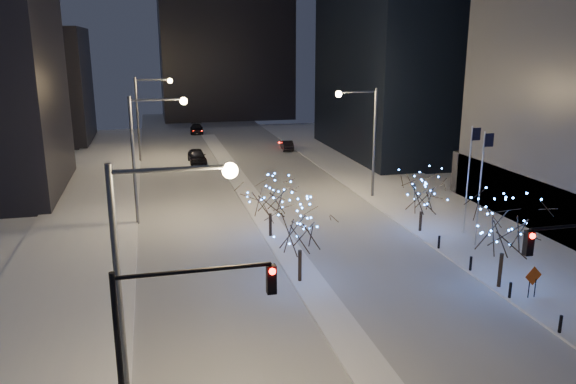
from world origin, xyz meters
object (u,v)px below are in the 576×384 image
object	(u,v)px
street_lamp_w_near	(148,261)
street_lamp_east	(365,128)
construction_sign	(533,279)
holiday_tree_plaza_far	(422,193)
street_lamp_w_mid	(147,142)
car_far	(197,129)
car_near	(197,156)
holiday_tree_median_near	(300,227)
car_mid	(287,145)
holiday_tree_plaza_near	(505,226)
street_lamp_w_far	(146,107)
holiday_tree_median_far	(270,196)
traffic_signal_west	(168,332)

from	to	relation	value
street_lamp_w_near	street_lamp_east	bearing A→B (deg)	55.81
construction_sign	street_lamp_east	bearing A→B (deg)	87.05
holiday_tree_plaza_far	street_lamp_east	bearing A→B (deg)	93.35
street_lamp_w_mid	car_far	distance (m)	46.42
car_near	construction_sign	world-z (taller)	construction_sign
holiday_tree_median_near	street_lamp_w_mid	bearing A→B (deg)	121.13
street_lamp_w_near	construction_sign	xyz separation A→B (m)	(20.33, 5.75, -5.24)
car_mid	holiday_tree_median_near	bearing A→B (deg)	83.05
holiday_tree_plaza_near	holiday_tree_plaza_far	xyz separation A→B (m)	(0.18, 10.30, -0.76)
street_lamp_east	street_lamp_w_near	bearing A→B (deg)	-124.19
street_lamp_w_mid	street_lamp_w_far	world-z (taller)	same
holiday_tree_median_far	construction_sign	size ratio (longest dim) A/B	2.55
car_mid	holiday_tree_median_near	xyz separation A→B (m)	(-9.50, -42.09, 2.88)
street_lamp_w_near	street_lamp_w_mid	distance (m)	25.00
street_lamp_east	holiday_tree_plaza_far	world-z (taller)	street_lamp_east
street_lamp_east	construction_sign	world-z (taller)	street_lamp_east
car_near	street_lamp_w_mid	bearing A→B (deg)	-105.48
holiday_tree_median_near	holiday_tree_plaza_near	distance (m)	11.57
car_near	holiday_tree_plaza_near	size ratio (longest dim) A/B	0.84
street_lamp_w_mid	holiday_tree_plaza_near	xyz separation A→B (m)	(19.44, -17.54, -2.65)
holiday_tree_median_far	construction_sign	world-z (taller)	holiday_tree_median_far
car_mid	car_far	world-z (taller)	car_far
car_near	traffic_signal_west	bearing A→B (deg)	-97.54
street_lamp_w_near	street_lamp_w_mid	bearing A→B (deg)	90.00
street_lamp_w_far	holiday_tree_plaza_far	xyz separation A→B (m)	(19.62, -32.25, -3.41)
holiday_tree_median_near	holiday_tree_median_far	distance (m)	8.33
holiday_tree_plaza_near	street_lamp_w_near	bearing A→B (deg)	-159.01
car_mid	holiday_tree_median_far	distance (m)	35.17
street_lamp_east	holiday_tree_plaza_far	size ratio (longest dim) A/B	2.13
street_lamp_w_mid	traffic_signal_west	world-z (taller)	street_lamp_w_mid
car_far	street_lamp_w_far	bearing A→B (deg)	-106.05
street_lamp_east	construction_sign	xyz separation A→B (m)	(1.30, -22.25, -5.19)
street_lamp_w_far	car_mid	world-z (taller)	street_lamp_w_far
street_lamp_w_mid	street_lamp_east	xyz separation A→B (m)	(19.02, 3.00, -0.05)
street_lamp_w_near	traffic_signal_west	bearing A→B (deg)	-76.04
traffic_signal_west	holiday_tree_median_far	xyz separation A→B (m)	(7.94, 21.36, -1.56)
street_lamp_east	street_lamp_w_far	bearing A→B (deg)	130.85
street_lamp_w_mid	holiday_tree_plaza_far	bearing A→B (deg)	-20.27
holiday_tree_plaza_near	holiday_tree_median_far	bearing A→B (deg)	132.76
car_near	car_far	world-z (taller)	car_near
street_lamp_east	traffic_signal_west	bearing A→B (deg)	-121.69
street_lamp_east	traffic_signal_west	xyz separation A→B (m)	(-18.52, -30.00, -1.69)
street_lamp_east	car_mid	world-z (taller)	street_lamp_east
holiday_tree_median_near	car_near	bearing A→B (deg)	94.54
car_near	holiday_tree_median_far	xyz separation A→B (m)	(2.91, -28.28, 2.37)
car_near	holiday_tree_median_far	world-z (taller)	holiday_tree_median_far
car_near	holiday_tree_median_near	size ratio (longest dim) A/B	0.94
car_mid	holiday_tree_plaza_far	world-z (taller)	holiday_tree_plaza_far
street_lamp_w_mid	car_far	xyz separation A→B (m)	(7.44, 45.45, -5.79)
holiday_tree_median_far	construction_sign	bearing A→B (deg)	-48.86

